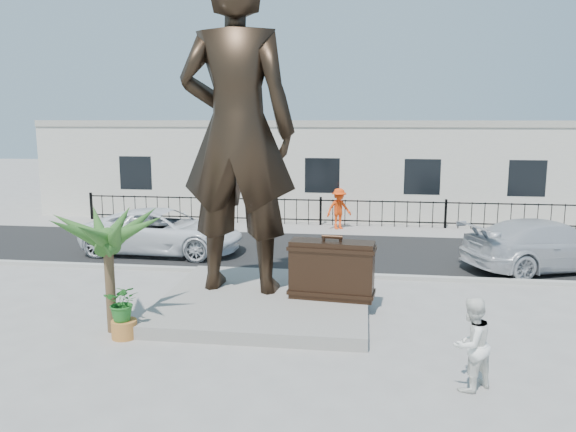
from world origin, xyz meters
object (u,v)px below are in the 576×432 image
suitcase (332,270)px  car_white (163,231)px  tourist (471,344)px  statue (237,131)px

suitcase → car_white: bearing=146.2°
suitcase → tourist: suitcase is taller
tourist → car_white: (-9.08, 9.20, -0.05)m
statue → tourist: size_ratio=4.91×
statue → suitcase: statue is taller
tourist → car_white: 12.92m
statue → tourist: bearing=142.5°
car_white → statue: bearing=-139.2°
statue → suitcase: (2.51, -0.53, -3.44)m
suitcase → tourist: 4.78m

